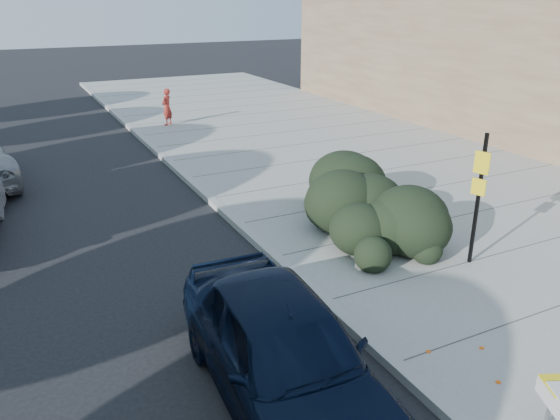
{
  "coord_description": "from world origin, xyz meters",
  "views": [
    {
      "loc": [
        -4.59,
        -7.22,
        5.23
      ],
      "look_at": [
        0.28,
        2.43,
        1.0
      ],
      "focal_mm": 35.0,
      "sensor_mm": 36.0,
      "label": 1
    }
  ],
  "objects_px": {
    "pedestrian": "(167,107)",
    "bike_rack": "(339,194)",
    "sedan_navy": "(283,350)",
    "sign_post": "(479,192)"
  },
  "relations": [
    {
      "from": "sign_post",
      "to": "pedestrian",
      "type": "height_order",
      "value": "sign_post"
    },
    {
      "from": "bike_rack",
      "to": "pedestrian",
      "type": "bearing_deg",
      "value": 95.14
    },
    {
      "from": "pedestrian",
      "to": "sign_post",
      "type": "bearing_deg",
      "value": 54.19
    },
    {
      "from": "sign_post",
      "to": "sedan_navy",
      "type": "height_order",
      "value": "sign_post"
    },
    {
      "from": "sign_post",
      "to": "sedan_navy",
      "type": "bearing_deg",
      "value": -178.67
    },
    {
      "from": "sign_post",
      "to": "sedan_navy",
      "type": "xyz_separation_m",
      "value": [
        -5.19,
        -1.76,
        -0.87
      ]
    },
    {
      "from": "pedestrian",
      "to": "bike_rack",
      "type": "bearing_deg",
      "value": 51.75
    },
    {
      "from": "sedan_navy",
      "to": "pedestrian",
      "type": "distance_m",
      "value": 17.53
    },
    {
      "from": "sign_post",
      "to": "pedestrian",
      "type": "xyz_separation_m",
      "value": [
        -1.9,
        15.45,
        -0.76
      ]
    },
    {
      "from": "pedestrian",
      "to": "sedan_navy",
      "type": "bearing_deg",
      "value": 36.36
    }
  ]
}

